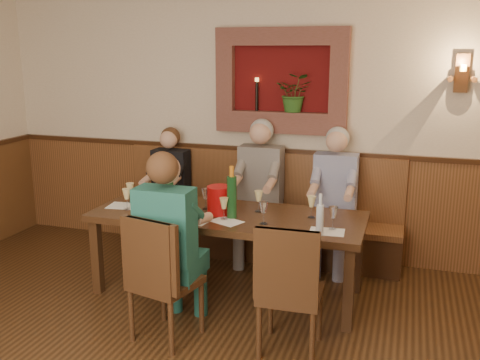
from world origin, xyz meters
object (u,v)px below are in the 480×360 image
object	(u,v)px
water_bottle	(320,219)
chair_near_right	(290,315)
bench	(257,226)
person_bench_right	(333,212)
person_bench_mid	(258,203)
person_chair_front	(172,258)
chair_near_left	(165,303)
dining_table	(228,221)
person_bench_left	(169,201)
wine_bottle_green_a	(232,196)
spittoon_bucket	(219,200)
wine_bottle_green_b	(170,189)

from	to	relation	value
water_bottle	chair_near_right	bearing A→B (deg)	-103.42
bench	person_bench_right	xyz separation A→B (m)	(0.82, -0.11, 0.26)
person_bench_mid	person_chair_front	distance (m)	1.63
chair_near_left	water_bottle	size ratio (longest dim) A/B	3.02
dining_table	person_bench_right	size ratio (longest dim) A/B	1.68
chair_near_left	person_bench_right	world-z (taller)	person_bench_right
chair_near_left	chair_near_right	xyz separation A→B (m)	(0.94, 0.11, -0.00)
dining_table	chair_near_right	world-z (taller)	chair_near_right
person_bench_left	person_bench_mid	world-z (taller)	person_bench_mid
person_bench_right	wine_bottle_green_a	world-z (taller)	person_bench_right
spittoon_bucket	dining_table	bearing A→B (deg)	24.86
bench	chair_near_right	bearing A→B (deg)	-66.67
person_bench_mid	person_bench_right	xyz separation A→B (m)	(0.77, 0.00, -0.02)
person_bench_mid	wine_bottle_green_b	distance (m)	1.04
chair_near_left	wine_bottle_green_b	distance (m)	1.21
chair_near_left	water_bottle	xyz separation A→B (m)	(1.06, 0.60, 0.59)
bench	person_bench_right	size ratio (longest dim) A/B	2.10
person_chair_front	wine_bottle_green_a	bearing A→B (deg)	68.61
water_bottle	dining_table	bearing A→B (deg)	160.09
spittoon_bucket	wine_bottle_green_a	xyz separation A→B (m)	(0.14, -0.08, 0.07)
chair_near_right	person_bench_mid	distance (m)	1.81
spittoon_bucket	wine_bottle_green_b	xyz separation A→B (m)	(-0.52, 0.09, 0.04)
chair_near_left	spittoon_bucket	bearing A→B (deg)	94.98
chair_near_left	water_bottle	bearing A→B (deg)	42.54
dining_table	chair_near_right	bearing A→B (deg)	-46.79
chair_near_left	person_chair_front	bearing A→B (deg)	101.17
person_chair_front	chair_near_right	bearing A→B (deg)	-1.49
person_bench_mid	spittoon_bucket	bearing A→B (deg)	-97.31
person_bench_mid	person_bench_right	bearing A→B (deg)	0.11
chair_near_right	person_bench_left	bearing A→B (deg)	134.24
person_bench_left	bench	bearing A→B (deg)	6.06
chair_near_left	person_bench_right	bearing A→B (deg)	73.21
person_chair_front	person_bench_left	bearing A→B (deg)	115.95
person_chair_front	wine_bottle_green_a	size ratio (longest dim) A/B	3.19
person_bench_right	person_bench_mid	bearing A→B (deg)	-179.89
person_chair_front	water_bottle	size ratio (longest dim) A/B	4.38
person_bench_right	person_chair_front	bearing A→B (deg)	-121.87
wine_bottle_green_b	water_bottle	distance (m)	1.50
person_bench_left	wine_bottle_green_a	size ratio (longest dim) A/B	2.97
chair_near_right	person_bench_mid	size ratio (longest dim) A/B	0.67
wine_bottle_green_b	person_bench_right	bearing A→B (deg)	29.15
dining_table	chair_near_left	size ratio (longest dim) A/B	2.40
person_bench_left	person_bench_right	xyz separation A→B (m)	(1.79, -0.00, 0.04)
person_bench_right	spittoon_bucket	bearing A→B (deg)	-135.47
wine_bottle_green_a	water_bottle	xyz separation A→B (m)	(0.79, -0.21, -0.06)
chair_near_left	water_bottle	world-z (taller)	water_bottle
person_bench_right	wine_bottle_green_a	xyz separation A→B (m)	(-0.74, -0.94, 0.35)
bench	person_bench_left	size ratio (longest dim) A/B	2.22
chair_near_right	wine_bottle_green_a	xyz separation A→B (m)	(-0.68, 0.69, 0.65)
bench	chair_near_right	world-z (taller)	bench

